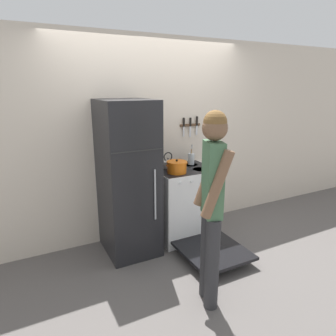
{
  "coord_description": "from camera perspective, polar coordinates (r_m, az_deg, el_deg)",
  "views": [
    {
      "loc": [
        -1.55,
        -3.5,
        1.94
      ],
      "look_at": [
        -0.0,
        -0.47,
        1.0
      ],
      "focal_mm": 32.0,
      "sensor_mm": 36.0,
      "label": 1
    }
  ],
  "objects": [
    {
      "name": "person",
      "position": [
        2.59,
        8.37,
        -6.02
      ],
      "size": [
        0.36,
        0.42,
        1.76
      ],
      "rotation": [
        0.0,
        0.0,
        1.23
      ],
      "color": "#2D2D30",
      "rests_on": "ground_plane"
    },
    {
      "name": "stove_range",
      "position": [
        3.94,
        3.21,
        -6.77
      ],
      "size": [
        0.76,
        1.38,
        0.92
      ],
      "color": "white",
      "rests_on": "ground_plane"
    },
    {
      "name": "wall_back",
      "position": [
        3.91,
        -3.31,
        5.55
      ],
      "size": [
        10.0,
        0.06,
        2.55
      ],
      "color": "beige",
      "rests_on": "ground_plane"
    },
    {
      "name": "dutch_oven_pot",
      "position": [
        3.61,
        1.68,
        0.21
      ],
      "size": [
        0.29,
        0.25,
        0.17
      ],
      "color": "orange",
      "rests_on": "stove_range"
    },
    {
      "name": "utensil_jar",
      "position": [
        4.01,
        4.44,
        1.8
      ],
      "size": [
        0.08,
        0.08,
        0.27
      ],
      "color": "silver",
      "rests_on": "stove_range"
    },
    {
      "name": "wall_knife_strip",
      "position": [
        4.11,
        4.27,
        8.27
      ],
      "size": [
        0.31,
        0.03,
        0.28
      ],
      "color": "brown"
    },
    {
      "name": "tea_kettle",
      "position": [
        3.84,
        0.03,
        0.94
      ],
      "size": [
        0.2,
        0.16,
        0.2
      ],
      "color": "silver",
      "rests_on": "stove_range"
    },
    {
      "name": "refrigerator",
      "position": [
        3.5,
        -7.64,
        -2.07
      ],
      "size": [
        0.58,
        0.71,
        1.8
      ],
      "color": "black",
      "rests_on": "ground_plane"
    },
    {
      "name": "ground_plane",
      "position": [
        4.29,
        -2.88,
        -11.54
      ],
      "size": [
        14.0,
        14.0,
        0.0
      ],
      "primitive_type": "plane",
      "color": "#5B5654"
    }
  ]
}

